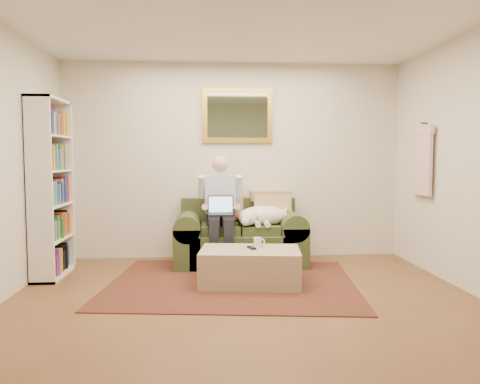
{
  "coord_description": "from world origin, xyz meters",
  "views": [
    {
      "loc": [
        -0.34,
        -3.78,
        1.34
      ],
      "look_at": [
        0.03,
        1.55,
        0.95
      ],
      "focal_mm": 35.0,
      "sensor_mm": 36.0,
      "label": 1
    }
  ],
  "objects": [
    {
      "name": "ottoman",
      "position": [
        0.1,
        1.07,
        0.19
      ],
      "size": [
        1.11,
        0.78,
        0.38
      ],
      "primitive_type": "cube",
      "rotation": [
        0.0,
        0.0,
        -0.12
      ],
      "color": "tan",
      "rests_on": "room_shell"
    },
    {
      "name": "tv_remote",
      "position": [
        0.12,
        1.1,
        0.39
      ],
      "size": [
        0.09,
        0.16,
        0.02
      ],
      "primitive_type": "cube",
      "rotation": [
        0.0,
        0.0,
        0.32
      ],
      "color": "black",
      "rests_on": "ottoman"
    },
    {
      "name": "sleeping_dog",
      "position": [
        0.35,
        1.97,
        0.62
      ],
      "size": [
        0.67,
        0.42,
        0.25
      ],
      "primitive_type": null,
      "color": "white",
      "rests_on": "sofa"
    },
    {
      "name": "seated_man",
      "position": [
        -0.18,
        1.91,
        0.68
      ],
      "size": [
        0.53,
        0.76,
        1.37
      ],
      "primitive_type": null,
      "color": "#8CA1D8",
      "rests_on": "sofa"
    },
    {
      "name": "hanging_shirt",
      "position": [
        2.19,
        1.6,
        1.35
      ],
      "size": [
        0.06,
        0.52,
        0.9
      ],
      "primitive_type": null,
      "color": "beige",
      "rests_on": "room_shell"
    },
    {
      "name": "bookshelf",
      "position": [
        -2.1,
        1.6,
        1.0
      ],
      "size": [
        0.28,
        0.8,
        2.0
      ],
      "primitive_type": null,
      "color": "white",
      "rests_on": "room_shell"
    },
    {
      "name": "laptop",
      "position": [
        -0.18,
        1.84,
        0.72
      ],
      "size": [
        0.32,
        0.25,
        0.23
      ],
      "color": "black",
      "rests_on": "seated_man"
    },
    {
      "name": "sofa",
      "position": [
        0.06,
        2.05,
        0.28
      ],
      "size": [
        1.62,
        0.83,
        0.97
      ],
      "color": "#42502A",
      "rests_on": "room_shell"
    },
    {
      "name": "rug",
      "position": [
        -0.08,
        1.14,
        0.01
      ],
      "size": [
        2.81,
        2.35,
        0.01
      ],
      "primitive_type": "cube",
      "rotation": [
        0.0,
        0.0,
        -0.11
      ],
      "color": "#302013",
      "rests_on": "room_shell"
    },
    {
      "name": "wall_mirror",
      "position": [
        0.06,
        2.47,
        1.9
      ],
      "size": [
        0.94,
        0.04,
        0.72
      ],
      "color": "gold",
      "rests_on": "room_shell"
    },
    {
      "name": "coffee_mug",
      "position": [
        0.2,
        1.21,
        0.43
      ],
      "size": [
        0.08,
        0.08,
        0.1
      ],
      "primitive_type": "cylinder",
      "color": "white",
      "rests_on": "ottoman"
    },
    {
      "name": "room_shell",
      "position": [
        0.0,
        0.35,
        1.3
      ],
      "size": [
        4.51,
        5.0,
        2.61
      ],
      "color": "brown",
      "rests_on": "ground"
    }
  ]
}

